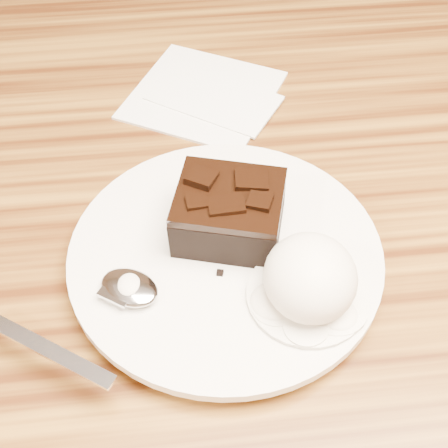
{
  "coord_description": "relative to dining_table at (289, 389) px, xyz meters",
  "views": [
    {
      "loc": [
        -0.13,
        -0.37,
        1.16
      ],
      "look_at": [
        -0.09,
        -0.06,
        0.79
      ],
      "focal_mm": 50.87,
      "sensor_mm": 36.0,
      "label": 1
    }
  ],
  "objects": [
    {
      "name": "dining_table",
      "position": [
        0.0,
        0.0,
        0.0
      ],
      "size": [
        1.2,
        0.8,
        0.75
      ],
      "primitive_type": null,
      "color": "#3C1D0A",
      "rests_on": "floor"
    },
    {
      "name": "plate",
      "position": [
        -0.09,
        -0.07,
        0.39
      ],
      "size": [
        0.25,
        0.25,
        0.02
      ],
      "primitive_type": "cylinder",
      "color": "white",
      "rests_on": "dining_table"
    },
    {
      "name": "brownie",
      "position": [
        -0.09,
        -0.05,
        0.41
      ],
      "size": [
        0.1,
        0.09,
        0.04
      ],
      "primitive_type": "cube",
      "rotation": [
        0.0,
        0.0,
        -0.28
      ],
      "color": "black",
      "rests_on": "plate"
    },
    {
      "name": "ice_cream_scoop",
      "position": [
        -0.04,
        -0.12,
        0.42
      ],
      "size": [
        0.07,
        0.07,
        0.06
      ],
      "primitive_type": "ellipsoid",
      "color": "white",
      "rests_on": "plate"
    },
    {
      "name": "melt_puddle",
      "position": [
        -0.04,
        -0.12,
        0.4
      ],
      "size": [
        0.09,
        0.09,
        0.0
      ],
      "primitive_type": "cylinder",
      "color": "white",
      "rests_on": "plate"
    },
    {
      "name": "spoon",
      "position": [
        -0.17,
        -0.1,
        0.4
      ],
      "size": [
        0.17,
        0.13,
        0.01
      ],
      "primitive_type": null,
      "rotation": [
        0.0,
        0.0,
        0.97
      ],
      "color": "silver",
      "rests_on": "plate"
    },
    {
      "name": "napkin",
      "position": [
        -0.09,
        0.15,
        0.38
      ],
      "size": [
        0.19,
        0.19,
        0.01
      ],
      "primitive_type": "cube",
      "rotation": [
        0.0,
        0.0,
        -0.5
      ],
      "color": "white",
      "rests_on": "dining_table"
    },
    {
      "name": "crumb_a",
      "position": [
        -0.09,
        -0.08,
        0.4
      ],
      "size": [
        0.01,
        0.01,
        0.0
      ],
      "primitive_type": "cube",
      "rotation": [
        0.0,
        0.0,
        1.04
      ],
      "color": "black",
      "rests_on": "plate"
    },
    {
      "name": "crumb_b",
      "position": [
        -0.1,
        -0.09,
        0.4
      ],
      "size": [
        0.01,
        0.01,
        0.0
      ],
      "primitive_type": "cube",
      "rotation": [
        0.0,
        0.0,
        1.3
      ],
      "color": "black",
      "rests_on": "plate"
    },
    {
      "name": "crumb_c",
      "position": [
        -0.12,
        -0.05,
        0.4
      ],
      "size": [
        0.01,
        0.01,
        0.0
      ],
      "primitive_type": "cube",
      "rotation": [
        0.0,
        0.0,
        0.69
      ],
      "color": "black",
      "rests_on": "plate"
    }
  ]
}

